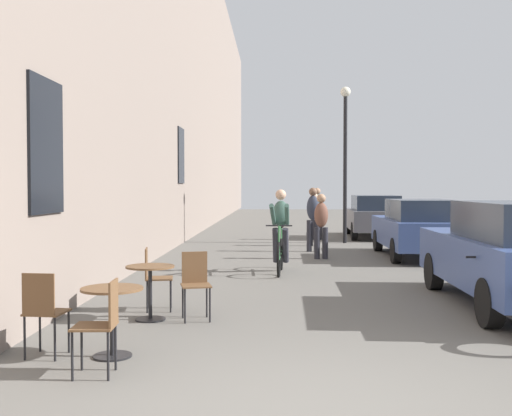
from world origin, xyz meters
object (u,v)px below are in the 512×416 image
(cafe_chair_mid_toward_street, at_px, (154,274))
(parked_motorcycle, at_px, (509,301))
(pedestrian_far, at_px, (314,216))
(parked_car_second, at_px, (418,227))
(cafe_chair_near_toward_street, at_px, (102,320))
(cafe_chair_mid_toward_wall, at_px, (195,280))
(pedestrian_near, at_px, (321,222))
(pedestrian_mid, at_px, (313,216))
(cafe_table_mid, at_px, (150,281))
(cafe_chair_near_toward_wall, at_px, (43,308))
(parked_car_third, at_px, (374,216))
(street_lamp, at_px, (345,144))
(pedestrian_furthest, at_px, (317,210))
(cafe_table_near, at_px, (112,307))
(cyclist_on_bicycle, at_px, (280,233))

(cafe_chair_mid_toward_street, xyz_separation_m, parked_motorcycle, (4.51, -1.27, -0.11))
(pedestrian_far, height_order, parked_car_second, pedestrian_far)
(cafe_chair_near_toward_street, height_order, cafe_chair_mid_toward_wall, same)
(pedestrian_near, distance_m, parked_car_second, 2.48)
(pedestrian_mid, distance_m, parked_motorcycle, 9.49)
(parked_motorcycle, bearing_deg, cafe_table_mid, 171.66)
(pedestrian_mid, bearing_deg, cafe_chair_mid_toward_wall, -103.73)
(cafe_chair_near_toward_wall, distance_m, parked_car_third, 16.34)
(cafe_chair_near_toward_street, distance_m, street_lamp, 14.40)
(pedestrian_near, xyz_separation_m, pedestrian_far, (0.04, 3.32, -0.00))
(cafe_table_mid, height_order, pedestrian_near, pedestrian_near)
(cafe_chair_near_toward_street, height_order, pedestrian_far, pedestrian_far)
(parked_car_third, height_order, parked_motorcycle, parked_car_third)
(cafe_chair_near_toward_wall, bearing_deg, pedestrian_furthest, 75.15)
(cafe_chair_mid_toward_street, bearing_deg, cafe_table_near, -89.03)
(cafe_chair_near_toward_wall, xyz_separation_m, pedestrian_near, (3.50, 8.79, 0.38))
(cafe_table_near, relative_size, street_lamp, 0.15)
(pedestrian_near, height_order, parked_car_second, pedestrian_near)
(cafe_chair_mid_toward_wall, xyz_separation_m, pedestrian_far, (2.23, 10.20, 0.38))
(cyclist_on_bicycle, xyz_separation_m, parked_motorcycle, (2.67, -5.24, -0.41))
(pedestrian_near, height_order, street_lamp, street_lamp)
(cyclist_on_bicycle, height_order, pedestrian_mid, pedestrian_mid)
(cafe_table_near, relative_size, cafe_chair_near_toward_street, 0.81)
(cafe_table_near, height_order, street_lamp, street_lamp)
(pedestrian_mid, bearing_deg, parked_car_third, 63.12)
(cafe_chair_mid_toward_street, xyz_separation_m, parked_car_third, (5.19, 12.82, 0.25))
(pedestrian_near, height_order, pedestrian_far, pedestrian_near)
(pedestrian_mid, bearing_deg, cafe_chair_near_toward_street, -103.49)
(cafe_chair_near_toward_street, bearing_deg, parked_car_third, 72.22)
(cafe_table_near, relative_size, cafe_table_mid, 1.00)
(cafe_table_mid, bearing_deg, cafe_chair_mid_toward_street, 96.95)
(pedestrian_near, relative_size, pedestrian_furthest, 0.92)
(cafe_chair_mid_toward_wall, bearing_deg, pedestrian_far, 77.66)
(cyclist_on_bicycle, distance_m, street_lamp, 7.36)
(pedestrian_near, relative_size, parked_car_second, 0.39)
(cafe_table_mid, distance_m, parked_motorcycle, 4.49)
(cyclist_on_bicycle, distance_m, parked_car_third, 9.46)
(cyclist_on_bicycle, xyz_separation_m, parked_car_second, (3.46, 2.75, -0.06))
(cafe_chair_near_toward_street, relative_size, cafe_table_mid, 1.24)
(pedestrian_far, distance_m, parked_motorcycle, 11.06)
(cafe_chair_mid_toward_wall, bearing_deg, parked_car_second, 57.45)
(cafe_chair_mid_toward_street, distance_m, pedestrian_mid, 8.51)
(pedestrian_furthest, xyz_separation_m, street_lamp, (0.79, -1.20, 2.13))
(cafe_chair_mid_toward_wall, bearing_deg, parked_car_third, 71.31)
(cafe_chair_near_toward_street, height_order, pedestrian_mid, pedestrian_mid)
(cafe_chair_near_toward_wall, bearing_deg, street_lamp, 70.72)
(cafe_table_near, bearing_deg, cafe_chair_near_toward_wall, -173.72)
(cyclist_on_bicycle, bearing_deg, cafe_table_mid, -111.00)
(cafe_chair_mid_toward_street, distance_m, pedestrian_far, 10.09)
(cafe_chair_mid_toward_street, bearing_deg, cafe_chair_near_toward_wall, -104.84)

